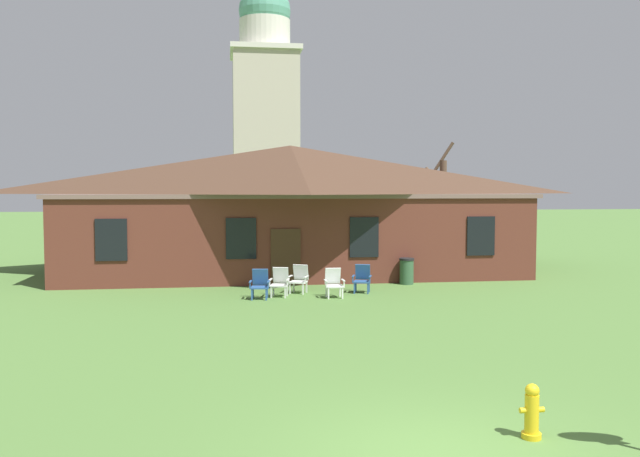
{
  "coord_description": "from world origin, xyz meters",
  "views": [
    {
      "loc": [
        -2.72,
        -7.95,
        3.54
      ],
      "look_at": [
        -0.28,
        9.33,
        2.49
      ],
      "focal_mm": 36.39,
      "sensor_mm": 36.0,
      "label": 1
    }
  ],
  "objects_px": {
    "lawn_chair_by_porch": "(260,283)",
    "fire_hydrant": "(532,412)",
    "lawn_chair_middle": "(334,282)",
    "lawn_chair_right_end": "(362,278)",
    "trash_bin": "(407,271)",
    "lawn_chair_left_end": "(299,278)",
    "lawn_chair_near_door": "(280,281)"
  },
  "relations": [
    {
      "from": "lawn_chair_left_end",
      "to": "fire_hydrant",
      "type": "bearing_deg",
      "value": -82.08
    },
    {
      "from": "lawn_chair_middle",
      "to": "lawn_chair_right_end",
      "type": "height_order",
      "value": "same"
    },
    {
      "from": "lawn_chair_middle",
      "to": "lawn_chair_by_porch",
      "type": "bearing_deg",
      "value": 178.24
    },
    {
      "from": "lawn_chair_middle",
      "to": "lawn_chair_right_end",
      "type": "bearing_deg",
      "value": 37.6
    },
    {
      "from": "lawn_chair_middle",
      "to": "fire_hydrant",
      "type": "relative_size",
      "value": 1.21
    },
    {
      "from": "lawn_chair_left_end",
      "to": "lawn_chair_right_end",
      "type": "distance_m",
      "value": 2.17
    },
    {
      "from": "lawn_chair_near_door",
      "to": "trash_bin",
      "type": "bearing_deg",
      "value": 23.26
    },
    {
      "from": "lawn_chair_by_porch",
      "to": "trash_bin",
      "type": "xyz_separation_m",
      "value": [
        5.59,
        2.46,
        -0.0
      ]
    },
    {
      "from": "lawn_chair_middle",
      "to": "lawn_chair_right_end",
      "type": "relative_size",
      "value": 1.0
    },
    {
      "from": "fire_hydrant",
      "to": "lawn_chair_left_end",
      "type": "bearing_deg",
      "value": 97.92
    },
    {
      "from": "lawn_chair_by_porch",
      "to": "trash_bin",
      "type": "height_order",
      "value": "trash_bin"
    },
    {
      "from": "lawn_chair_middle",
      "to": "lawn_chair_right_end",
      "type": "distance_m",
      "value": 1.44
    },
    {
      "from": "lawn_chair_near_door",
      "to": "lawn_chair_middle",
      "type": "xyz_separation_m",
      "value": [
        1.74,
        -0.42,
        0.0
      ]
    },
    {
      "from": "lawn_chair_left_end",
      "to": "lawn_chair_middle",
      "type": "xyz_separation_m",
      "value": [
        1.02,
        -1.1,
        0.0
      ]
    },
    {
      "from": "lawn_chair_middle",
      "to": "trash_bin",
      "type": "distance_m",
      "value": 4.06
    },
    {
      "from": "lawn_chair_left_end",
      "to": "trash_bin",
      "type": "xyz_separation_m",
      "value": [
        4.19,
        1.44,
        -0.0
      ]
    },
    {
      "from": "lawn_chair_by_porch",
      "to": "lawn_chair_right_end",
      "type": "relative_size",
      "value": 1.0
    },
    {
      "from": "lawn_chair_by_porch",
      "to": "lawn_chair_left_end",
      "type": "distance_m",
      "value": 1.73
    },
    {
      "from": "fire_hydrant",
      "to": "lawn_chair_near_door",
      "type": "bearing_deg",
      "value": 101.47
    },
    {
      "from": "lawn_chair_near_door",
      "to": "lawn_chair_right_end",
      "type": "relative_size",
      "value": 1.0
    },
    {
      "from": "lawn_chair_near_door",
      "to": "fire_hydrant",
      "type": "xyz_separation_m",
      "value": [
        2.59,
        -12.75,
        -0.12
      ]
    },
    {
      "from": "lawn_chair_middle",
      "to": "trash_bin",
      "type": "bearing_deg",
      "value": 38.6
    },
    {
      "from": "lawn_chair_by_porch",
      "to": "lawn_chair_middle",
      "type": "bearing_deg",
      "value": -1.76
    },
    {
      "from": "lawn_chair_middle",
      "to": "trash_bin",
      "type": "height_order",
      "value": "trash_bin"
    },
    {
      "from": "trash_bin",
      "to": "lawn_chair_near_door",
      "type": "bearing_deg",
      "value": -156.74
    },
    {
      "from": "lawn_chair_right_end",
      "to": "trash_bin",
      "type": "xyz_separation_m",
      "value": [
        2.04,
        1.66,
        -0.0
      ]
    },
    {
      "from": "fire_hydrant",
      "to": "lawn_chair_by_porch",
      "type": "bearing_deg",
      "value": 104.75
    },
    {
      "from": "lawn_chair_left_end",
      "to": "lawn_chair_right_end",
      "type": "xyz_separation_m",
      "value": [
        2.16,
        -0.22,
        0.0
      ]
    },
    {
      "from": "lawn_chair_right_end",
      "to": "fire_hydrant",
      "type": "distance_m",
      "value": 13.2
    },
    {
      "from": "lawn_chair_by_porch",
      "to": "fire_hydrant",
      "type": "xyz_separation_m",
      "value": [
        3.26,
        -12.4,
        -0.12
      ]
    },
    {
      "from": "lawn_chair_left_end",
      "to": "lawn_chair_right_end",
      "type": "relative_size",
      "value": 1.0
    },
    {
      "from": "lawn_chair_near_door",
      "to": "lawn_chair_right_end",
      "type": "xyz_separation_m",
      "value": [
        2.87,
        0.45,
        0.0
      ]
    }
  ]
}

